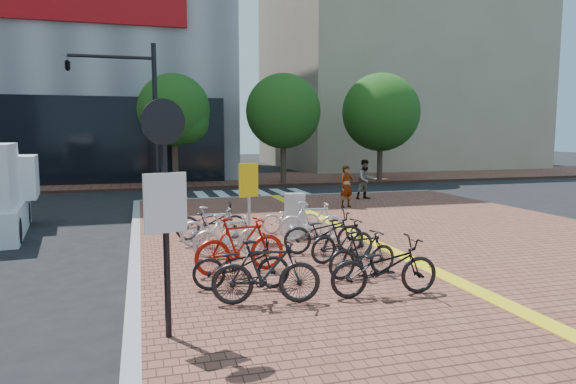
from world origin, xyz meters
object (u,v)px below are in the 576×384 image
object	(u,v)px
bike_2	(240,245)
bike_11	(291,218)
bike_8	(343,240)
pedestrian_a	(347,186)
yellow_sign	(249,187)
bike_5	(211,221)
bike_9	(324,232)
bike_7	(363,254)
bike_1	(241,264)
utility_box	(295,215)
bike_0	(266,272)
bike_3	(229,235)
pedestrian_b	(366,179)
bike_4	(214,227)
bike_6	(384,267)
bike_10	(312,221)
traffic_light_pole	(116,93)
notice_sign	(165,190)

from	to	relation	value
bike_2	bike_11	distance (m)	4.31
bike_8	pedestrian_a	xyz separation A→B (m)	(3.30, 7.73, 0.32)
bike_2	yellow_sign	size ratio (longest dim) A/B	0.94
bike_5	yellow_sign	bearing A→B (deg)	-109.09
bike_9	bike_7	bearing A→B (deg)	-171.68
bike_1	utility_box	world-z (taller)	utility_box
bike_1	pedestrian_a	xyz separation A→B (m)	(5.85, 9.08, 0.34)
bike_0	utility_box	world-z (taller)	utility_box
yellow_sign	bike_3	bearing A→B (deg)	-116.53
bike_3	bike_5	size ratio (longest dim) A/B	0.87
bike_9	pedestrian_b	distance (m)	10.31
bike_7	bike_8	distance (m)	1.25
bike_4	bike_9	xyz separation A→B (m)	(2.41, -1.39, -0.01)
bike_0	bike_4	size ratio (longest dim) A/B	1.07
bike_6	pedestrian_a	bearing A→B (deg)	-16.09
bike_6	pedestrian_a	distance (m)	10.75
bike_11	yellow_sign	size ratio (longest dim) A/B	0.81
bike_11	pedestrian_b	bearing A→B (deg)	-32.70
bike_7	pedestrian_a	bearing A→B (deg)	-31.63
bike_7	pedestrian_a	size ratio (longest dim) A/B	0.98
bike_11	bike_10	bearing A→B (deg)	-160.24
bike_3	bike_5	world-z (taller)	same
pedestrian_a	traffic_light_pole	world-z (taller)	traffic_light_pole
bike_1	bike_5	world-z (taller)	bike_5
bike_5	pedestrian_b	xyz separation A→B (m)	(7.52, 6.57, 0.35)
bike_6	bike_0	bearing A→B (deg)	89.10
bike_1	utility_box	xyz separation A→B (m)	(2.36, 4.40, 0.13)
bike_0	bike_8	world-z (taller)	bike_0
bike_3	bike_6	bearing A→B (deg)	-148.50
bike_10	bike_11	distance (m)	1.15
bike_8	utility_box	size ratio (longest dim) A/B	1.37
utility_box	bike_8	bearing A→B (deg)	-86.44
bike_10	bike_7	bearing A→B (deg)	-170.86
bike_5	bike_6	size ratio (longest dim) A/B	0.97
bike_10	bike_11	world-z (taller)	bike_10
bike_1	yellow_sign	bearing A→B (deg)	-5.33
bike_1	bike_3	world-z (taller)	bike_3
notice_sign	yellow_sign	bearing A→B (deg)	68.21
bike_3	notice_sign	xyz separation A→B (m)	(-1.61, -4.43, 1.58)
bike_1	bike_4	distance (m)	3.62
bike_4	traffic_light_pole	size ratio (longest dim) A/B	0.27
bike_6	bike_8	xyz separation A→B (m)	(0.21, 2.42, -0.03)
bike_10	notice_sign	bearing A→B (deg)	155.99
utility_box	notice_sign	distance (m)	7.53
bike_1	pedestrian_b	bearing A→B (deg)	-25.71
bike_0	yellow_sign	size ratio (longest dim) A/B	0.89
bike_0	pedestrian_b	world-z (taller)	pedestrian_b
utility_box	bike_7	bearing A→B (deg)	-88.64
bike_8	bike_11	xyz separation A→B (m)	(-0.19, 3.44, -0.05)
bike_5	yellow_sign	distance (m)	1.40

